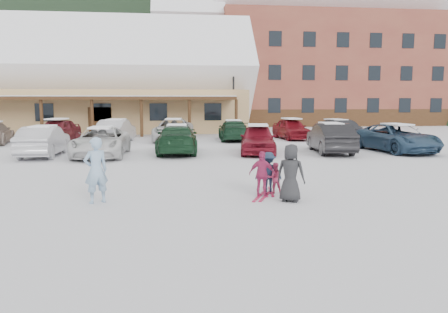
{
  "coord_description": "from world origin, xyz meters",
  "views": [
    {
      "loc": [
        -1.31,
        -12.55,
        2.78
      ],
      "look_at": [
        0.3,
        1.0,
        1.0
      ],
      "focal_mm": 35.0,
      "sensor_mm": 36.0,
      "label": 1
    }
  ],
  "objects": [
    {
      "name": "forested_hillside",
      "position": [
        0.0,
        85.0,
        19.0
      ],
      "size": [
        300.0,
        70.0,
        38.0
      ],
      "primitive_type": "cube",
      "color": "black",
      "rests_on": "ground"
    },
    {
      "name": "ground",
      "position": [
        0.0,
        0.0,
        0.0
      ],
      "size": [
        160.0,
        160.0,
        0.0
      ],
      "primitive_type": "plane",
      "color": "silver",
      "rests_on": "ground"
    },
    {
      "name": "toddler_red",
      "position": [
        1.71,
        0.01,
        0.46
      ],
      "size": [
        0.46,
        0.37,
        0.93
      ],
      "primitive_type": "imported",
      "rotation": [
        0.0,
        0.0,
        3.1
      ],
      "color": "#B03156",
      "rests_on": "ground"
    },
    {
      "name": "day_lodge",
      "position": [
        -9.0,
        27.96,
        3.94
      ],
      "size": [
        29.12,
        12.5,
        10.38
      ],
      "color": "tan",
      "rests_on": "ground"
    },
    {
      "name": "bystander_dark",
      "position": [
        1.88,
        -1.11,
        0.8
      ],
      "size": [
        0.92,
        0.82,
        1.59
      ],
      "primitive_type": "imported",
      "rotation": [
        0.0,
        0.0,
        2.63
      ],
      "color": "#262729",
      "rests_on": "ground"
    },
    {
      "name": "alpine_hotel",
      "position": [
        14.27,
        38.0,
        8.63
      ],
      "size": [
        31.48,
        14.01,
        21.48
      ],
      "color": "brown",
      "rests_on": "ground"
    },
    {
      "name": "parked_car_1",
      "position": [
        -7.63,
        9.77,
        0.75
      ],
      "size": [
        1.61,
        4.54,
        1.49
      ],
      "primitive_type": "imported",
      "rotation": [
        0.0,
        0.0,
        3.15
      ],
      "color": "silver",
      "rests_on": "ground"
    },
    {
      "name": "child_magenta",
      "position": [
        1.23,
        -0.46,
        0.66
      ],
      "size": [
        0.84,
        0.61,
        1.33
      ],
      "primitive_type": "imported",
      "rotation": [
        0.0,
        0.0,
        2.72
      ],
      "color": "#AD2B5D",
      "rests_on": "ground"
    },
    {
      "name": "parked_car_3",
      "position": [
        -1.07,
        10.19,
        0.74
      ],
      "size": [
        2.25,
        5.18,
        1.48
      ],
      "primitive_type": "imported",
      "rotation": [
        0.0,
        0.0,
        3.11
      ],
      "color": "#15361F",
      "rests_on": "ground"
    },
    {
      "name": "parked_car_13",
      "position": [
        9.87,
        16.38,
        0.72
      ],
      "size": [
        2.14,
        4.54,
        1.44
      ],
      "primitive_type": "imported",
      "rotation": [
        0.0,
        0.0,
        3.29
      ],
      "color": "black",
      "rests_on": "ground"
    },
    {
      "name": "parked_car_12",
      "position": [
        7.07,
        17.55,
        0.74
      ],
      "size": [
        2.13,
        4.46,
        1.47
      ],
      "primitive_type": "imported",
      "rotation": [
        0.0,
        0.0,
        0.09
      ],
      "color": "maroon",
      "rests_on": "ground"
    },
    {
      "name": "parked_car_10",
      "position": [
        -1.22,
        17.09,
        0.75
      ],
      "size": [
        2.96,
        5.61,
        1.5
      ],
      "primitive_type": "imported",
      "rotation": [
        0.0,
        0.0,
        -0.09
      ],
      "color": "silver",
      "rests_on": "ground"
    },
    {
      "name": "conifer_3",
      "position": [
        6.0,
        44.0,
        5.12
      ],
      "size": [
        3.96,
        3.96,
        9.18
      ],
      "color": "black",
      "rests_on": "ground"
    },
    {
      "name": "parked_car_9",
      "position": [
        -4.92,
        16.31,
        0.76
      ],
      "size": [
        2.22,
        4.79,
        1.52
      ],
      "primitive_type": "imported",
      "rotation": [
        0.0,
        0.0,
        3.01
      ],
      "color": "#BCBAC0",
      "rests_on": "ground"
    },
    {
      "name": "parked_car_2",
      "position": [
        -4.79,
        9.4,
        0.72
      ],
      "size": [
        2.46,
        5.22,
        1.44
      ],
      "primitive_type": "imported",
      "rotation": [
        0.0,
        0.0,
        -0.01
      ],
      "color": "silver",
      "rests_on": "ground"
    },
    {
      "name": "parked_car_11",
      "position": [
        2.85,
        17.07,
        0.69
      ],
      "size": [
        2.26,
        4.89,
        1.39
      ],
      "primitive_type": "imported",
      "rotation": [
        0.0,
        0.0,
        3.07
      ],
      "color": "#173924",
      "rests_on": "ground"
    },
    {
      "name": "adult_skier",
      "position": [
        -3.37,
        -0.65,
        0.9
      ],
      "size": [
        0.78,
        0.69,
        1.79
      ],
      "primitive_type": "imported",
      "rotation": [
        0.0,
        0.0,
        3.64
      ],
      "color": "#8CAFCF",
      "rests_on": "ground"
    },
    {
      "name": "parked_car_5",
      "position": [
        6.94,
        9.47,
        0.78
      ],
      "size": [
        2.18,
        4.91,
        1.57
      ],
      "primitive_type": "imported",
      "rotation": [
        0.0,
        0.0,
        3.03
      ],
      "color": "black",
      "rests_on": "ground"
    },
    {
      "name": "lamp_post",
      "position": [
        3.84,
        24.06,
        3.29
      ],
      "size": [
        0.5,
        0.25,
        5.78
      ],
      "color": "black",
      "rests_on": "ground"
    },
    {
      "name": "skis_child_navy",
      "position": [
        1.55,
        0.15,
        0.01
      ],
      "size": [
        0.4,
        1.41,
        0.03
      ],
      "primitive_type": "cube",
      "rotation": [
        0.0,
        0.0,
        3.0
      ],
      "color": "#A4173F",
      "rests_on": "ground"
    },
    {
      "name": "conifer_4",
      "position": [
        34.0,
        46.0,
        6.54
      ],
      "size": [
        5.06,
        5.06,
        11.73
      ],
      "color": "black",
      "rests_on": "ground"
    },
    {
      "name": "skis_child_magenta",
      "position": [
        1.23,
        -0.46,
        0.01
      ],
      "size": [
        0.76,
        1.36,
        0.03
      ],
      "primitive_type": "cube",
      "rotation": [
        0.0,
        0.0,
        2.72
      ],
      "color": "#A4173F",
      "rests_on": "ground"
    },
    {
      "name": "parked_car_8",
      "position": [
        -8.74,
        16.85,
        0.78
      ],
      "size": [
        2.54,
        4.8,
        1.55
      ],
      "primitive_type": "imported",
      "rotation": [
        0.0,
        0.0,
        -0.16
      ],
      "color": "maroon",
      "rests_on": "ground"
    },
    {
      "name": "parked_car_4",
      "position": [
        3.09,
        9.61,
        0.75
      ],
      "size": [
        2.49,
        4.63,
        1.5
      ],
      "primitive_type": "imported",
      "rotation": [
        0.0,
        0.0,
        -0.17
      ],
      "color": "maroon",
      "rests_on": "ground"
    },
    {
      "name": "child_navy",
      "position": [
        1.55,
        0.15,
        0.61
      ],
      "size": [
        0.85,
        0.56,
        1.22
      ],
      "primitive_type": "imported",
      "rotation": [
        0.0,
        0.0,
        3.0
      ],
      "color": "#1B2940",
      "rests_on": "ground"
    },
    {
      "name": "parked_car_6",
      "position": [
        10.66,
        9.56,
        0.74
      ],
      "size": [
        3.12,
        5.6,
        1.48
      ],
      "primitive_type": "imported",
      "rotation": [
        0.0,
        0.0,
        0.13
      ],
      "color": "navy",
      "rests_on": "ground"
    }
  ]
}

